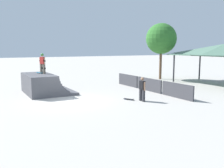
{
  "coord_description": "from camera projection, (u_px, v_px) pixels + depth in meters",
  "views": [
    {
      "loc": [
        15.7,
        -5.53,
        3.54
      ],
      "look_at": [
        -0.52,
        3.45,
        0.84
      ],
      "focal_mm": 40.0,
      "sensor_mm": 36.0,
      "label": 1
    }
  ],
  "objects": [
    {
      "name": "ground_plane",
      "position": [
        71.0,
        101.0,
        16.76
      ],
      "size": [
        160.0,
        160.0,
        0.0
      ],
      "primitive_type": "plane",
      "color": "#ADA8A0"
    },
    {
      "name": "quarter_pipe_ramp",
      "position": [
        42.0,
        85.0,
        19.42
      ],
      "size": [
        4.25,
        3.47,
        1.52
      ],
      "color": "#4C4C51",
      "rests_on": "ground"
    },
    {
      "name": "skater_on_deck",
      "position": [
        42.0,
        62.0,
        19.37
      ],
      "size": [
        0.67,
        0.43,
        1.59
      ],
      "rotation": [
        0.0,
        0.0,
        0.45
      ],
      "color": "#6B6051",
      "rests_on": "quarter_pipe_ramp"
    },
    {
      "name": "skateboard_on_deck",
      "position": [
        40.0,
        73.0,
        19.71
      ],
      "size": [
        0.84,
        0.46,
        0.09
      ],
      "rotation": [
        0.0,
        0.0,
        0.33
      ],
      "color": "silver",
      "rests_on": "quarter_pipe_ramp"
    },
    {
      "name": "bystander_walking",
      "position": [
        142.0,
        88.0,
        16.56
      ],
      "size": [
        0.65,
        0.22,
        1.61
      ],
      "rotation": [
        0.0,
        0.0,
        3.12
      ],
      "color": "#2D2D33",
      "rests_on": "ground"
    },
    {
      "name": "skateboard_on_ground",
      "position": [
        129.0,
        99.0,
        17.06
      ],
      "size": [
        0.78,
        0.55,
        0.09
      ],
      "rotation": [
        0.0,
        0.0,
        0.5
      ],
      "color": "blue",
      "rests_on": "ground"
    },
    {
      "name": "barrier_fence",
      "position": [
        149.0,
        85.0,
        20.53
      ],
      "size": [
        9.56,
        0.12,
        1.05
      ],
      "color": "#3D3D42",
      "rests_on": "ground"
    },
    {
      "name": "pavilion_shelter",
      "position": [
        224.0,
        50.0,
        22.85
      ],
      "size": [
        10.46,
        4.51,
        3.9
      ],
      "color": "#2D2D33",
      "rests_on": "ground"
    },
    {
      "name": "tree_beside_pavilion",
      "position": [
        161.0,
        39.0,
        27.79
      ],
      "size": [
        3.41,
        3.41,
        6.25
      ],
      "color": "brown",
      "rests_on": "ground"
    }
  ]
}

